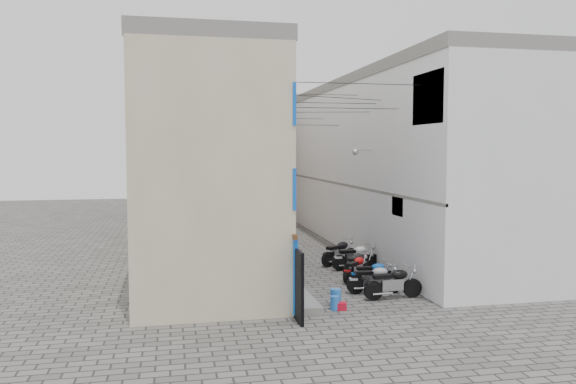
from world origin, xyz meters
TOP-DOWN VIEW (x-y plane):
  - ground at (0.00, 0.00)m, footprint 90.00×90.00m
  - plinth at (-2.05, 13.00)m, footprint 0.90×26.00m
  - building_left at (-4.98, 12.95)m, footprint 5.10×27.00m
  - building_right at (5.00, 13.00)m, footprint 5.94×26.00m
  - building_far_brick_left at (-2.00, 28.00)m, footprint 6.00×6.00m
  - building_far_brick_right at (3.00, 30.00)m, footprint 5.00×6.00m
  - building_far_concrete at (0.00, 34.00)m, footprint 8.00×5.00m
  - far_shopfront at (0.00, 25.20)m, footprint 2.00×0.30m
  - overhead_wires at (0.00, 7.64)m, footprint 5.80×13.02m
  - motorcycle_a at (1.30, 1.41)m, footprint 2.20×0.80m
  - motorcycle_b at (0.91, 2.24)m, footprint 2.08×0.85m
  - motorcycle_c at (1.25, 3.29)m, footprint 1.90×0.76m
  - motorcycle_d at (0.94, 4.30)m, footprint 1.84×1.76m
  - motorcycle_e at (1.43, 5.36)m, footprint 1.82×1.18m
  - motorcycle_f at (1.55, 6.22)m, footprint 2.21×0.82m
  - motorcycle_g at (1.17, 7.42)m, footprint 2.22×1.69m
  - person_a at (-2.34, 4.48)m, footprint 0.50×0.66m
  - person_b at (-2.31, 5.28)m, footprint 1.05×1.07m
  - water_jug_near at (-1.09, 0.51)m, footprint 0.37×0.37m
  - water_jug_far at (-0.92, 0.97)m, footprint 0.41×0.41m
  - red_crate at (-0.91, 0.50)m, footprint 0.44×0.36m

SIDE VIEW (x-z plane):
  - ground at x=0.00m, z-range 0.00..0.00m
  - red_crate at x=-0.91m, z-range 0.00..0.24m
  - plinth at x=-2.05m, z-range 0.00..0.25m
  - water_jug_near at x=-1.09m, z-range 0.00..0.46m
  - water_jug_far at x=-0.92m, z-range 0.00..0.57m
  - motorcycle_e at x=1.43m, z-range 0.00..1.01m
  - motorcycle_c at x=1.25m, z-range 0.00..1.08m
  - motorcycle_d at x=0.94m, z-range 0.00..1.12m
  - motorcycle_b at x=0.91m, z-range 0.00..1.17m
  - motorcycle_a at x=1.30m, z-range 0.00..1.25m
  - motorcycle_f at x=1.55m, z-range 0.00..1.26m
  - motorcycle_g at x=1.17m, z-range 0.00..1.26m
  - person_a at x=-2.34m, z-range 0.25..1.88m
  - person_b at x=-2.31m, z-range 0.25..1.99m
  - far_shopfront at x=0.00m, z-range 0.00..2.40m
  - building_far_brick_right at x=3.00m, z-range 0.00..8.00m
  - building_left at x=-4.98m, z-range 0.00..9.00m
  - building_right at x=5.00m, z-range 0.01..9.01m
  - building_far_brick_left at x=-2.00m, z-range 0.00..10.00m
  - building_far_concrete at x=0.00m, z-range 0.00..11.00m
  - overhead_wires at x=0.00m, z-range 6.46..7.79m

